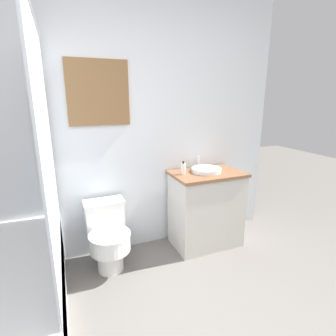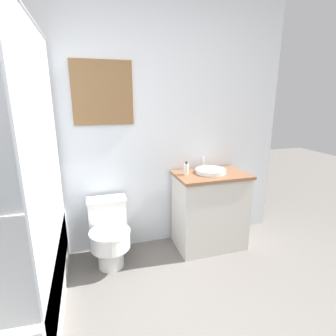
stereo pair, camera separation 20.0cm
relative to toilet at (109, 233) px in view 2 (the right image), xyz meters
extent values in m
cube|color=silver|center=(0.19, 0.29, 0.94)|extent=(3.39, 0.05, 2.50)
cube|color=brown|center=(0.04, 0.25, 1.25)|extent=(0.54, 0.02, 0.56)
cube|color=silver|center=(0.04, 0.25, 1.25)|extent=(0.51, 0.01, 0.53)
cube|color=white|center=(-0.69, -0.45, -0.07)|extent=(0.62, 1.43, 0.49)
cube|color=silver|center=(-0.39, -0.45, 0.74)|extent=(0.01, 1.31, 1.79)
cylinder|color=#B7B7BC|center=(-0.39, -0.45, 1.66)|extent=(0.02, 1.31, 0.02)
cylinder|color=white|center=(0.00, -0.06, -0.20)|extent=(0.23, 0.23, 0.22)
cylinder|color=white|center=(0.00, -0.10, -0.02)|extent=(0.35, 0.35, 0.14)
cylinder|color=white|center=(0.00, -0.10, 0.06)|extent=(0.36, 0.36, 0.02)
cube|color=white|center=(0.00, 0.13, 0.11)|extent=(0.35, 0.17, 0.32)
cube|color=white|center=(0.00, 0.13, 0.28)|extent=(0.36, 0.18, 0.02)
cube|color=beige|center=(1.02, 0.02, 0.07)|extent=(0.69, 0.44, 0.76)
cube|color=brown|center=(1.02, 0.02, 0.46)|extent=(0.72, 0.47, 0.03)
cylinder|color=white|center=(1.02, 0.04, 0.50)|extent=(0.30, 0.30, 0.04)
cylinder|color=silver|center=(1.02, 0.21, 0.54)|extent=(0.02, 0.02, 0.13)
cylinder|color=silver|center=(0.77, 0.05, 0.53)|extent=(0.05, 0.05, 0.11)
cylinder|color=black|center=(0.77, 0.05, 0.60)|extent=(0.02, 0.02, 0.02)
camera|label=1|loc=(-0.31, -2.17, 1.21)|focal=28.00mm
camera|label=2|loc=(-0.12, -2.24, 1.21)|focal=28.00mm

